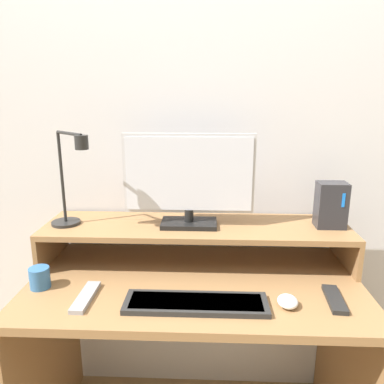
% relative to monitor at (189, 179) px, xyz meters
% --- Properties ---
extents(wall_back, '(6.00, 0.05, 2.50)m').
position_rel_monitor_xyz_m(wall_back, '(0.03, 0.20, 0.16)').
color(wall_back, silver).
rests_on(wall_back, ground_plane).
extents(desk, '(1.23, 0.64, 0.74)m').
position_rel_monitor_xyz_m(desk, '(0.03, -0.15, -0.56)').
color(desk, olive).
rests_on(desk, ground_plane).
extents(monitor_shelf, '(1.23, 0.32, 0.16)m').
position_rel_monitor_xyz_m(monitor_shelf, '(0.03, 0.01, -0.21)').
color(monitor_shelf, olive).
rests_on(monitor_shelf, desk).
extents(monitor, '(0.51, 0.13, 0.37)m').
position_rel_monitor_xyz_m(monitor, '(0.00, 0.00, 0.00)').
color(monitor, black).
rests_on(monitor, monitor_shelf).
extents(desk_lamp, '(0.21, 0.19, 0.38)m').
position_rel_monitor_xyz_m(desk_lamp, '(-0.45, -0.05, -0.02)').
color(desk_lamp, black).
rests_on(desk_lamp, monitor_shelf).
extents(router_dock, '(0.11, 0.08, 0.18)m').
position_rel_monitor_xyz_m(router_dock, '(0.56, 0.01, -0.10)').
color(router_dock, '#28282D').
rests_on(router_dock, monitor_shelf).
extents(keyboard, '(0.47, 0.13, 0.02)m').
position_rel_monitor_xyz_m(keyboard, '(0.04, -0.33, -0.34)').
color(keyboard, '#282828').
rests_on(keyboard, desk).
extents(mouse, '(0.07, 0.08, 0.04)m').
position_rel_monitor_xyz_m(mouse, '(0.34, -0.32, -0.33)').
color(mouse, white).
rests_on(mouse, desk).
extents(remote_control, '(0.05, 0.19, 0.02)m').
position_rel_monitor_xyz_m(remote_control, '(-0.33, -0.31, -0.34)').
color(remote_control, '#99999E').
rests_on(remote_control, desk).
extents(remote_secondary, '(0.06, 0.17, 0.02)m').
position_rel_monitor_xyz_m(remote_secondary, '(0.50, -0.28, -0.34)').
color(remote_secondary, black).
rests_on(remote_secondary, desk).
extents(mug, '(0.07, 0.07, 0.08)m').
position_rel_monitor_xyz_m(mug, '(-0.52, -0.23, -0.31)').
color(mug, '#33669E').
rests_on(mug, desk).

